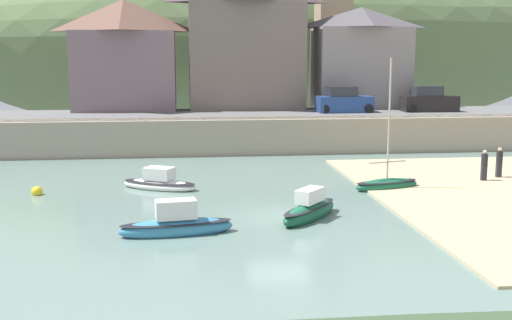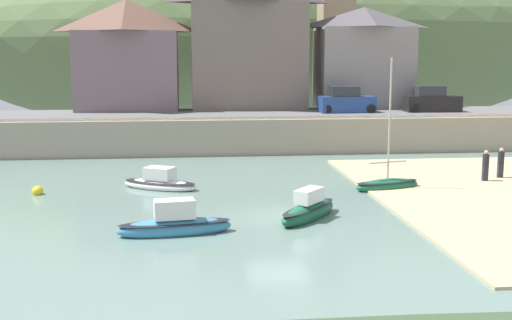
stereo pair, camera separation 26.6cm
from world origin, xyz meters
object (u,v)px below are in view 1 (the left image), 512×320
at_px(parked_car_by_wall, 429,101).
at_px(person_on_slipway, 484,164).
at_px(church_with_spire, 333,9).
at_px(mooring_buoy, 37,192).
at_px(sailboat_far_left, 159,183).
at_px(waterfront_building_right, 361,57).
at_px(waterfront_building_centre, 246,40).
at_px(sailboat_nearest_shore, 176,225).
at_px(person_near_water, 499,161).
at_px(parked_car_near_slipway, 344,102).
at_px(dinghy_open_wooden, 387,184).
at_px(waterfront_building_left, 125,54).
at_px(fishing_boat_green, 310,210).

bearing_deg(parked_car_by_wall, person_on_slipway, -98.16).
relative_size(parked_car_by_wall, person_on_slipway, 2.57).
bearing_deg(church_with_spire, mooring_buoy, -129.92).
bearing_deg(sailboat_far_left, waterfront_building_right, 77.70).
bearing_deg(waterfront_building_centre, person_on_slipway, -61.17).
distance_m(sailboat_nearest_shore, person_near_water, 19.35).
bearing_deg(parked_car_near_slipway, waterfront_building_centre, 145.01).
height_order(parked_car_near_slipway, mooring_buoy, parked_car_near_slipway).
bearing_deg(dinghy_open_wooden, waterfront_building_right, 63.34).
height_order(waterfront_building_left, church_with_spire, church_with_spire).
xyz_separation_m(waterfront_building_centre, parked_car_by_wall, (13.53, -4.50, -4.65)).
bearing_deg(dinghy_open_wooden, sailboat_far_left, 157.92).
height_order(waterfront_building_centre, parked_car_by_wall, waterfront_building_centre).
xyz_separation_m(fishing_boat_green, person_near_water, (11.83, 7.12, 0.62)).
bearing_deg(fishing_boat_green, church_with_spire, 24.96).
relative_size(waterfront_building_centre, dinghy_open_wooden, 1.61).
distance_m(dinghy_open_wooden, parked_car_by_wall, 18.44).
bearing_deg(mooring_buoy, waterfront_building_centre, 58.88).
relative_size(sailboat_far_left, dinghy_open_wooden, 0.63).
bearing_deg(waterfront_building_right, person_on_slipway, -86.13).
relative_size(sailboat_far_left, parked_car_by_wall, 1.01).
relative_size(dinghy_open_wooden, parked_car_near_slipway, 1.61).
height_order(parked_car_by_wall, person_near_water, parked_car_by_wall).
height_order(waterfront_building_centre, person_near_water, waterfront_building_centre).
height_order(waterfront_building_right, parked_car_near_slipway, waterfront_building_right).
bearing_deg(waterfront_building_right, dinghy_open_wooden, -101.86).
bearing_deg(person_near_water, waterfront_building_right, 97.72).
bearing_deg(waterfront_building_centre, parked_car_near_slipway, -33.04).
bearing_deg(church_with_spire, parked_car_by_wall, -56.94).
relative_size(waterfront_building_left, waterfront_building_centre, 0.79).
bearing_deg(dinghy_open_wooden, fishing_boat_green, -148.52).
distance_m(church_with_spire, sailboat_nearest_shore, 35.67).
distance_m(sailboat_nearest_shore, dinghy_open_wooden, 12.43).
relative_size(waterfront_building_left, parked_car_by_wall, 2.03).
relative_size(waterfront_building_right, mooring_buoy, 15.25).
height_order(parked_car_near_slipway, parked_car_by_wall, same).
height_order(waterfront_building_centre, sailboat_far_left, waterfront_building_centre).
bearing_deg(waterfront_building_centre, sailboat_far_left, -108.06).
relative_size(parked_car_near_slipway, person_near_water, 2.57).
relative_size(waterfront_building_right, person_near_water, 4.96).
height_order(waterfront_building_right, mooring_buoy, waterfront_building_right).
distance_m(church_with_spire, person_on_slipway, 25.47).
xyz_separation_m(waterfront_building_centre, person_on_slipway, (10.70, -19.45, -6.87)).
distance_m(waterfront_building_right, sailboat_nearest_shore, 31.76).
xyz_separation_m(sailboat_far_left, mooring_buoy, (-5.79, -0.78, -0.14)).
relative_size(waterfront_building_right, parked_car_by_wall, 1.93).
relative_size(waterfront_building_centre, parked_car_near_slipway, 2.58).
height_order(person_on_slipway, mooring_buoy, person_on_slipway).
xyz_separation_m(waterfront_building_left, waterfront_building_centre, (9.46, 0.00, 1.13)).
height_order(parked_car_by_wall, person_on_slipway, parked_car_by_wall).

